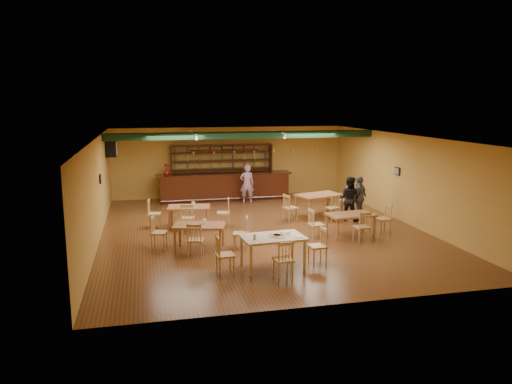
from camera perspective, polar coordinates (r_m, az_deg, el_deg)
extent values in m
plane|color=#563818|center=(15.77, 0.70, -4.49)|extent=(12.00, 12.00, 0.00)
cube|color=black|center=(18.00, -1.40, 6.66)|extent=(10.00, 0.30, 0.25)
cube|color=white|center=(18.32, -7.34, 6.86)|extent=(0.05, 2.50, 0.05)
cube|color=white|center=(18.90, 2.43, 7.05)|extent=(0.05, 2.50, 0.05)
cube|color=white|center=(19.11, -16.56, 4.89)|extent=(0.34, 0.70, 0.48)
cube|color=black|center=(16.04, -17.71, 1.47)|extent=(0.04, 0.34, 0.28)
cube|color=black|center=(17.69, 16.17, 2.36)|extent=(0.04, 0.34, 0.28)
cube|color=#381A0B|center=(20.51, -3.69, 0.63)|extent=(5.65, 0.85, 1.13)
cube|color=#381A0B|center=(21.04, -3.99, 2.46)|extent=(4.37, 0.40, 2.28)
imported|color=#A31D0F|center=(20.15, -10.41, 2.59)|extent=(0.33, 0.33, 0.46)
cube|color=#A5633A|center=(16.28, -7.83, -2.86)|extent=(1.49, 1.03, 0.69)
cube|color=#A5633A|center=(17.73, 7.39, -1.55)|extent=(1.83, 1.41, 0.81)
cube|color=#A5633A|center=(13.84, -6.60, -5.19)|extent=(1.59, 1.20, 0.71)
cube|color=#A5633A|center=(15.31, 10.96, -3.79)|extent=(1.48, 0.97, 0.70)
cube|color=tan|center=(12.19, 1.96, -7.04)|extent=(1.60, 1.10, 0.82)
cylinder|color=silver|center=(12.10, 2.47, -5.12)|extent=(0.53, 0.53, 0.01)
cylinder|color=#EAE5C6|center=(11.79, -0.14, -5.29)|extent=(0.08, 0.08, 0.11)
cube|color=white|center=(12.37, 3.42, -4.74)|extent=(0.24, 0.21, 0.03)
cube|color=silver|center=(12.19, 3.15, -4.96)|extent=(0.33, 0.15, 0.00)
cylinder|color=white|center=(12.04, 5.01, -5.25)|extent=(0.24, 0.24, 0.01)
imported|color=#A051B0|center=(19.81, -1.07, 0.96)|extent=(0.61, 0.44, 1.58)
imported|color=black|center=(17.23, 10.84, -0.76)|extent=(0.95, 0.93, 1.54)
imported|color=slate|center=(17.48, 11.97, -0.65)|extent=(0.93, 0.86, 1.53)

